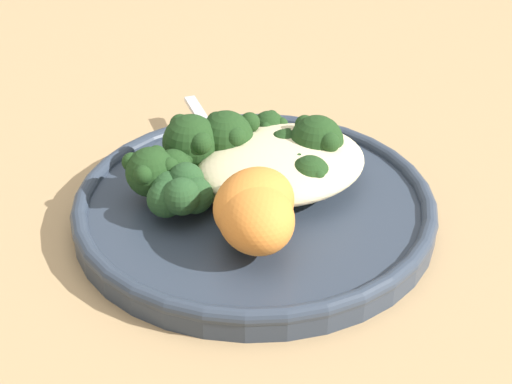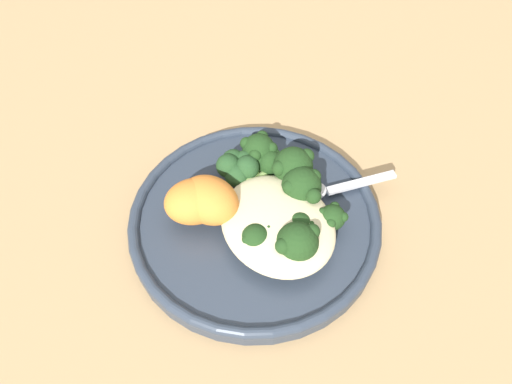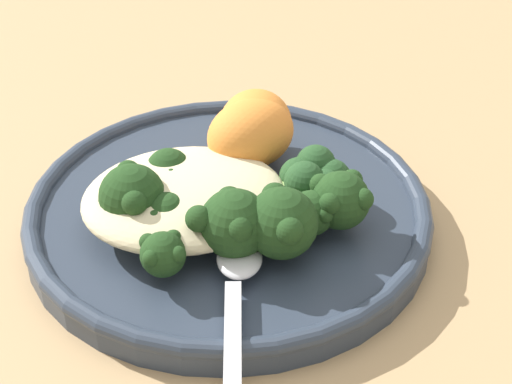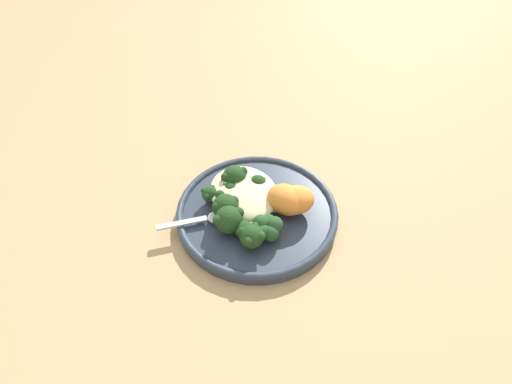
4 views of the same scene
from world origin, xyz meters
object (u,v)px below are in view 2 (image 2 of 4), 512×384
Objects in this scene: quinoa_mound at (278,224)px; broccoli_stalk_3 at (309,215)px; broccoli_stalk_0 at (254,230)px; broccoli_stalk_1 at (290,238)px; broccoli_stalk_5 at (286,172)px; sweet_potato_chunk_1 at (209,200)px; plate at (255,220)px; broccoli_stalk_7 at (256,157)px; broccoli_stalk_4 at (297,191)px; broccoli_stalk_2 at (277,218)px; sweet_potato_chunk_0 at (195,201)px; kale_tuft at (238,166)px; spoon at (324,191)px; broccoli_stalk_6 at (264,172)px.

broccoli_stalk_3 is at bearing -99.09° from quinoa_mound.
broccoli_stalk_0 is 0.74× the size of broccoli_stalk_1.
broccoli_stalk_0 is 0.07m from broccoli_stalk_5.
plate is at bearing -121.55° from sweet_potato_chunk_1.
broccoli_stalk_7 reaches higher than quinoa_mound.
broccoli_stalk_4 is 0.03m from broccoli_stalk_5.
broccoli_stalk_2 is at bearing 155.35° from broccoli_stalk_1.
broccoli_stalk_1 is 0.09m from sweet_potato_chunk_1.
sweet_potato_chunk_0 reaches higher than quinoa_mound.
broccoli_stalk_3 is at bearing -124.53° from sweet_potato_chunk_0.
sweet_potato_chunk_0 reaches higher than broccoli_stalk_1.
broccoli_stalk_2 is 1.94× the size of kale_tuft.
broccoli_stalk_1 reaches higher than broccoli_stalk_2.
kale_tuft is at bearing 169.46° from broccoli_stalk_0.
sweet_potato_chunk_0 is (0.01, 0.10, 0.00)m from broccoli_stalk_5.
broccoli_stalk_4 is at bearing -175.33° from spoon.
broccoli_stalk_2 is 0.04m from broccoli_stalk_4.
broccoli_stalk_4 is at bearing -103.97° from broccoli_stalk_5.
sweet_potato_chunk_1 is (-0.01, 0.07, 0.01)m from broccoli_stalk_6.
broccoli_stalk_7 reaches higher than broccoli_stalk_0.
spoon is (-0.03, -0.03, -0.01)m from broccoli_stalk_5.
broccoli_stalk_4 is 0.10m from sweet_potato_chunk_0.
broccoli_stalk_6 is at bearing 149.09° from broccoli_stalk_0.
quinoa_mound is at bearing -130.39° from broccoli_stalk_4.
quinoa_mound is 1.21× the size of broccoli_stalk_5.
broccoli_stalk_1 is at bearing -143.87° from sweet_potato_chunk_0.
broccoli_stalk_5 is at bearing -38.90° from quinoa_mound.
plate is at bearing -162.27° from broccoli_stalk_6.
plate is 0.06m from broccoli_stalk_3.
broccoli_stalk_0 is at bearing -157.51° from broccoli_stalk_1.
broccoli_stalk_7 is at bearing 104.88° from broccoli_stalk_5.
broccoli_stalk_6 is 1.30× the size of sweet_potato_chunk_1.
broccoli_stalk_7 is at bearing 120.14° from broccoli_stalk_4.
quinoa_mound is 1.34× the size of broccoli_stalk_4.
quinoa_mound is 0.08m from kale_tuft.
quinoa_mound is at bearing -61.83° from broccoli_stalk_2.
quinoa_mound is 1.40× the size of broccoli_stalk_2.
broccoli_stalk_0 reaches higher than broccoli_stalk_3.
kale_tuft is at bearing 138.43° from broccoli_stalk_4.
sweet_potato_chunk_0 is (-0.02, 0.08, 0.01)m from broccoli_stalk_7.
broccoli_stalk_1 is 0.91× the size of spoon.
spoon is at bearing -77.51° from broccoli_stalk_6.
plate is 0.06m from sweet_potato_chunk_1.
broccoli_stalk_1 is at bearing -110.67° from broccoli_stalk_4.
broccoli_stalk_1 is 0.10m from kale_tuft.
sweet_potato_chunk_0 is 0.07m from kale_tuft.
broccoli_stalk_6 reaches higher than quinoa_mound.
broccoli_stalk_0 is 0.84× the size of broccoli_stalk_4.
broccoli_stalk_3 is 1.16× the size of broccoli_stalk_6.
broccoli_stalk_2 is (0.03, -0.00, -0.01)m from broccoli_stalk_1.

